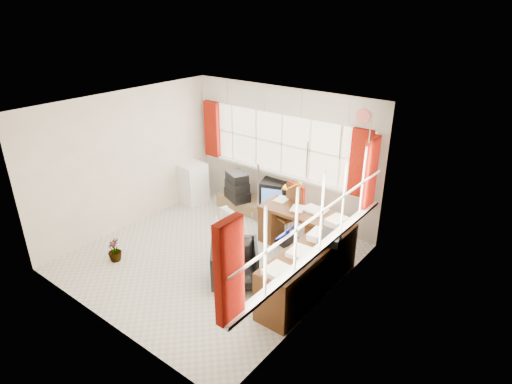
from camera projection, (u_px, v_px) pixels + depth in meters
ground at (212, 257)px, 7.08m from camera, size 4.00×4.00×0.00m
room_walls at (208, 173)px, 6.47m from camera, size 4.00×4.00×4.00m
window_back at (280, 170)px, 8.10m from camera, size 3.70×0.12×3.60m
window_right at (318, 245)px, 5.61m from camera, size 0.12×3.70×3.60m
curtains at (293, 172)px, 6.64m from camera, size 3.83×3.83×1.15m
overhead_cabinets at (300, 121)px, 6.32m from camera, size 3.98×3.98×0.48m
desk at (296, 225)px, 7.27m from camera, size 1.22×0.63×0.73m
desk_lamp at (300, 189)px, 7.19m from camera, size 0.17×0.15×0.43m
task_chair at (291, 211)px, 7.43m from camera, size 0.52×0.54×1.02m
office_chair at (235, 264)px, 6.31m from camera, size 0.98×0.98×0.64m
radiator at (231, 229)px, 7.44m from camera, size 0.42×0.27×0.59m
credenza at (309, 268)px, 6.10m from camera, size 0.50×2.00×0.85m
file_tray at (330, 238)px, 6.05m from camera, size 0.38×0.43×0.12m
tv_bench at (251, 205)px, 8.58m from camera, size 1.40×0.50×0.25m
crt_tv at (275, 192)px, 8.28m from camera, size 0.64×0.62×0.47m
hifi_stack at (237, 187)px, 8.43m from camera, size 0.63×0.54×0.57m
mini_fridge at (192, 183)px, 8.87m from camera, size 0.54×0.55×0.84m
spray_bottle_a at (217, 224)px, 7.77m from camera, size 0.17×0.17×0.32m
spray_bottle_b at (253, 213)px, 8.32m from camera, size 0.12×0.12×0.21m
flower_vase at (115, 250)px, 6.91m from camera, size 0.27×0.27×0.39m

